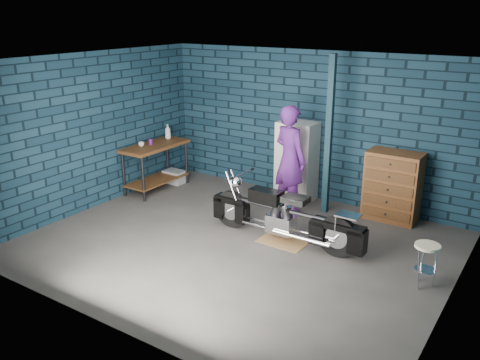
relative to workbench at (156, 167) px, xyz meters
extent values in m
plane|color=#494644|center=(2.68, -1.20, -0.46)|extent=(6.00, 6.00, 0.00)
cube|color=#0F2432|center=(2.68, 1.30, 0.90)|extent=(6.00, 0.02, 2.70)
cube|color=#0F2432|center=(-0.32, -1.20, 0.90)|extent=(0.02, 5.00, 2.70)
cube|color=#0F2432|center=(5.68, -1.20, 0.90)|extent=(0.02, 5.00, 2.70)
cube|color=beige|center=(2.68, -1.20, 2.25)|extent=(6.00, 5.00, 0.02)
cube|color=#102934|center=(3.23, 0.75, 0.90)|extent=(0.10, 0.10, 2.70)
cube|color=brown|center=(0.00, 0.00, 0.00)|extent=(0.60, 1.40, 0.91)
cube|color=brown|center=(3.21, -0.70, -0.45)|extent=(0.73, 0.55, 0.01)
imported|color=#521E74|center=(2.66, 0.47, 0.48)|extent=(0.79, 0.66, 1.86)
cube|color=gray|center=(0.02, 0.50, -0.33)|extent=(0.41, 0.29, 0.26)
cube|color=silver|center=(2.51, 1.03, 0.27)|extent=(0.68, 0.49, 1.46)
cube|color=brown|center=(4.29, 1.03, 0.13)|extent=(0.87, 0.49, 1.17)
imported|color=beige|center=(-0.11, -0.25, 0.50)|extent=(0.13, 0.13, 0.09)
cylinder|color=#591967|center=(-0.05, -0.06, 0.51)|extent=(0.10, 0.10, 0.11)
imported|color=gray|center=(-0.09, 0.48, 0.60)|extent=(0.12, 0.12, 0.30)
camera|label=1|loc=(6.53, -6.95, 2.91)|focal=38.00mm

